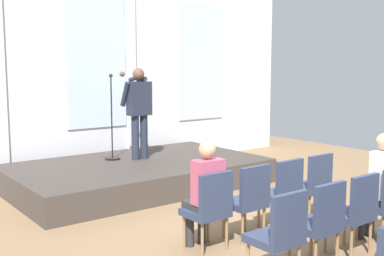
{
  "coord_description": "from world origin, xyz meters",
  "views": [
    {
      "loc": [
        -4.3,
        -3.84,
        2.12
      ],
      "look_at": [
        0.05,
        1.87,
        1.19
      ],
      "focal_mm": 44.88,
      "sensor_mm": 36.0,
      "label": 1
    }
  ],
  "objects_px": {
    "chair_r0_c0": "(210,206)",
    "audience_r0_c0": "(205,189)",
    "mic_stand": "(112,141)",
    "chair_r1_c2": "(355,209)",
    "chair_r0_c3": "(313,183)",
    "chair_r1_c1": "(320,219)",
    "audience_r1_c3": "(380,182)",
    "speaker": "(139,107)",
    "chair_r0_c1": "(249,197)",
    "chair_r0_c2": "(283,190)",
    "chair_r1_c0": "(280,232)"
  },
  "relations": [
    {
      "from": "speaker",
      "to": "chair_r0_c1",
      "type": "distance_m",
      "value": 3.5
    },
    {
      "from": "mic_stand",
      "to": "audience_r0_c0",
      "type": "height_order",
      "value": "mic_stand"
    },
    {
      "from": "chair_r1_c0",
      "to": "chair_r1_c1",
      "type": "height_order",
      "value": "same"
    },
    {
      "from": "chair_r0_c2",
      "to": "chair_r1_c2",
      "type": "distance_m",
      "value": 1.07
    },
    {
      "from": "chair_r0_c3",
      "to": "chair_r1_c1",
      "type": "distance_m",
      "value": 1.63
    },
    {
      "from": "mic_stand",
      "to": "chair_r0_c3",
      "type": "bearing_deg",
      "value": -72.35
    },
    {
      "from": "speaker",
      "to": "mic_stand",
      "type": "height_order",
      "value": "speaker"
    },
    {
      "from": "speaker",
      "to": "chair_r1_c1",
      "type": "bearing_deg",
      "value": -96.09
    },
    {
      "from": "chair_r1_c0",
      "to": "chair_r1_c1",
      "type": "bearing_deg",
      "value": 0.0
    },
    {
      "from": "chair_r0_c2",
      "to": "chair_r1_c0",
      "type": "relative_size",
      "value": 1.0
    },
    {
      "from": "mic_stand",
      "to": "chair_r1_c2",
      "type": "xyz_separation_m",
      "value": [
        0.54,
        -4.7,
        -0.23
      ]
    },
    {
      "from": "chair_r0_c0",
      "to": "chair_r0_c1",
      "type": "distance_m",
      "value": 0.61
    },
    {
      "from": "speaker",
      "to": "mic_stand",
      "type": "bearing_deg",
      "value": 145.75
    },
    {
      "from": "chair_r0_c3",
      "to": "audience_r1_c3",
      "type": "relative_size",
      "value": 0.7
    },
    {
      "from": "speaker",
      "to": "chair_r0_c2",
      "type": "height_order",
      "value": "speaker"
    },
    {
      "from": "speaker",
      "to": "audience_r1_c3",
      "type": "relative_size",
      "value": 1.24
    },
    {
      "from": "speaker",
      "to": "chair_r1_c1",
      "type": "relative_size",
      "value": 1.76
    },
    {
      "from": "chair_r0_c3",
      "to": "mic_stand",
      "type": "bearing_deg",
      "value": 107.65
    },
    {
      "from": "chair_r0_c0",
      "to": "chair_r1_c0",
      "type": "relative_size",
      "value": 1.0
    },
    {
      "from": "audience_r1_c3",
      "to": "chair_r1_c2",
      "type": "bearing_deg",
      "value": -172.51
    },
    {
      "from": "chair_r1_c0",
      "to": "audience_r1_c3",
      "type": "relative_size",
      "value": 0.7
    },
    {
      "from": "chair_r1_c2",
      "to": "chair_r1_c1",
      "type": "bearing_deg",
      "value": 180.0
    },
    {
      "from": "chair_r0_c3",
      "to": "chair_r1_c2",
      "type": "relative_size",
      "value": 1.0
    },
    {
      "from": "audience_r0_c0",
      "to": "audience_r1_c3",
      "type": "xyz_separation_m",
      "value": [
        1.84,
        -1.07,
        0.03
      ]
    },
    {
      "from": "chair_r0_c1",
      "to": "chair_r0_c2",
      "type": "relative_size",
      "value": 1.0
    },
    {
      "from": "chair_r0_c3",
      "to": "chair_r1_c1",
      "type": "xyz_separation_m",
      "value": [
        -1.23,
        -1.07,
        0.0
      ]
    },
    {
      "from": "chair_r1_c2",
      "to": "chair_r0_c3",
      "type": "bearing_deg",
      "value": 60.23
    },
    {
      "from": "chair_r0_c2",
      "to": "audience_r0_c0",
      "type": "bearing_deg",
      "value": 176.1
    },
    {
      "from": "mic_stand",
      "to": "chair_r0_c1",
      "type": "distance_m",
      "value": 3.64
    },
    {
      "from": "chair_r1_c1",
      "to": "chair_r1_c2",
      "type": "xyz_separation_m",
      "value": [
        0.61,
        0.0,
        0.0
      ]
    },
    {
      "from": "speaker",
      "to": "chair_r0_c3",
      "type": "distance_m",
      "value": 3.55
    },
    {
      "from": "chair_r0_c3",
      "to": "chair_r1_c2",
      "type": "distance_m",
      "value": 1.23
    },
    {
      "from": "chair_r0_c0",
      "to": "audience_r0_c0",
      "type": "bearing_deg",
      "value": 90.0
    },
    {
      "from": "chair_r1_c0",
      "to": "audience_r1_c3",
      "type": "bearing_deg",
      "value": 2.51
    },
    {
      "from": "audience_r1_c3",
      "to": "chair_r0_c2",
      "type": "bearing_deg",
      "value": 121.74
    },
    {
      "from": "chair_r0_c2",
      "to": "chair_r1_c1",
      "type": "height_order",
      "value": "same"
    },
    {
      "from": "audience_r0_c0",
      "to": "audience_r1_c3",
      "type": "relative_size",
      "value": 0.96
    },
    {
      "from": "chair_r0_c1",
      "to": "audience_r1_c3",
      "type": "relative_size",
      "value": 0.7
    },
    {
      "from": "chair_r1_c2",
      "to": "audience_r1_c3",
      "type": "relative_size",
      "value": 0.7
    },
    {
      "from": "chair_r0_c0",
      "to": "chair_r1_c1",
      "type": "height_order",
      "value": "same"
    },
    {
      "from": "chair_r0_c0",
      "to": "chair_r0_c3",
      "type": "relative_size",
      "value": 1.0
    },
    {
      "from": "speaker",
      "to": "mic_stand",
      "type": "distance_m",
      "value": 0.79
    },
    {
      "from": "mic_stand",
      "to": "chair_r0_c3",
      "type": "relative_size",
      "value": 1.65
    },
    {
      "from": "speaker",
      "to": "chair_r0_c3",
      "type": "xyz_separation_m",
      "value": [
        0.75,
        -3.36,
        -0.86
      ]
    },
    {
      "from": "audience_r0_c0",
      "to": "chair_r1_c2",
      "type": "relative_size",
      "value": 1.36
    },
    {
      "from": "chair_r1_c1",
      "to": "mic_stand",
      "type": "bearing_deg",
      "value": 89.14
    },
    {
      "from": "audience_r1_c3",
      "to": "chair_r0_c3",
      "type": "bearing_deg",
      "value": 90.0
    },
    {
      "from": "mic_stand",
      "to": "audience_r1_c3",
      "type": "distance_m",
      "value": 4.76
    },
    {
      "from": "chair_r1_c1",
      "to": "chair_r0_c0",
      "type": "bearing_deg",
      "value": 119.77
    },
    {
      "from": "speaker",
      "to": "chair_r1_c0",
      "type": "relative_size",
      "value": 1.76
    }
  ]
}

